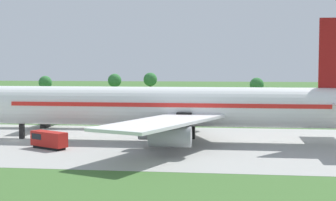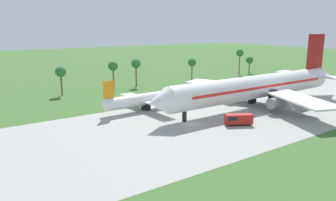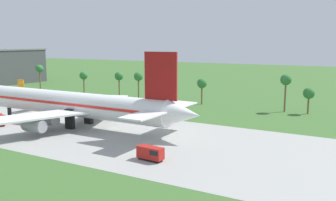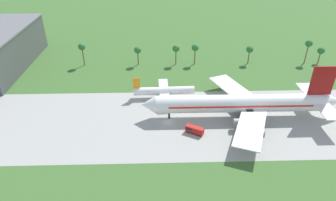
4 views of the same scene
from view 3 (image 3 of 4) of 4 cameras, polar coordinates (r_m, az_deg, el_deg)
ground_plane at (r=123.98m, az=-23.89°, el=-2.33°), size 600.00×600.00×0.00m
taxiway_strip at (r=123.98m, az=-23.89°, el=-2.32°), size 320.00×44.00×0.02m
jet_airliner at (r=103.89m, az=-13.93°, el=-0.59°), size 74.62×52.15×20.34m
regional_aircraft at (r=135.63m, az=-18.33°, el=0.21°), size 25.21×22.57×9.29m
fuel_truck at (r=72.47m, az=-2.60°, el=-8.03°), size 5.43×2.32×2.70m
palm_tree_row at (r=145.24m, az=-2.00°, el=3.34°), size 124.48×3.60×12.31m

